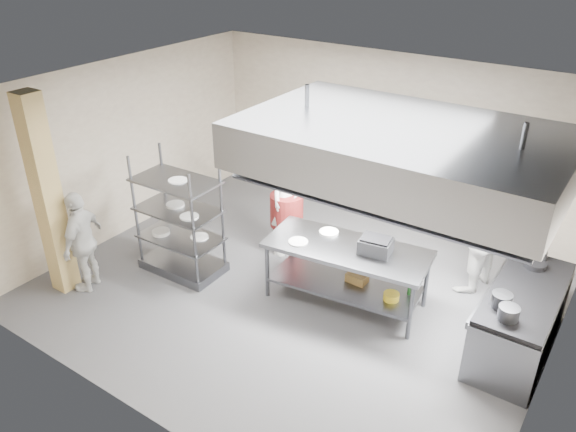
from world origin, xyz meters
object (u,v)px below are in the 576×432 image
Objects in this scene: pass_rack at (179,216)px; cooking_range at (520,321)px; island at (346,275)px; chef_plating at (83,241)px; chef_line at (473,234)px; stockpot at (502,300)px; chef_head at (286,199)px; griddle at (376,246)px.

pass_rack is 0.95× the size of cooking_range.
chef_plating reaches higher than island.
chef_line reaches higher than cooking_range.
chef_head is at bearing 167.00° from stockpot.
chef_line is at bearing 118.24° from stockpot.
cooking_range is (4.85, 1.05, -0.53)m from pass_rack.
griddle is (1.89, -0.61, 0.05)m from chef_head.
island is at bearing 96.75° from chef_plating.
cooking_range is 8.27× the size of stockpot.
griddle is 1.76m from stockpot.
stockpot is at bearing 40.76° from chef_line.
island is at bearing -111.14° from chef_head.
chef_line reaches higher than chef_plating.
griddle reaches higher than cooking_range.
chef_plating reaches higher than cooking_range.
pass_rack is at bearing 147.27° from chef_head.
island is 2.20m from stockpot.
pass_rack is 4.47× the size of griddle.
chef_plating is (-4.69, -3.19, -0.12)m from chef_line.
griddle is at bearing 172.48° from stockpot.
island is 1.26× the size of chef_line.
cooking_range is at bearing -0.10° from griddle.
stockpot is (2.13, -0.15, 0.53)m from island.
cooking_range is 1.10× the size of chef_line.
chef_plating is 3.69× the size of griddle.
chef_plating is at bearing -158.94° from cooking_range.
griddle is at bearing -172.03° from cooking_range.
chef_line is (-0.99, 1.00, 0.49)m from cooking_range.
island is 1.19× the size of chef_head.
chef_line is (2.83, 0.66, -0.05)m from chef_head.
chef_plating is at bearing -158.49° from island.
chef_head is 1.06× the size of chef_line.
island is at bearing 176.09° from stockpot.
griddle is (2.91, 0.78, 0.06)m from pass_rack.
griddle is at bearing 13.69° from pass_rack.
chef_head reaches higher than stockpot.
island is 5.36× the size of griddle.
island is 1.95m from chef_line.
chef_head is at bearing 148.16° from island.
pass_rack is 1.21× the size of chef_plating.
chef_plating is 5.75m from stockpot.
stockpot is (1.75, -0.23, -0.03)m from griddle.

